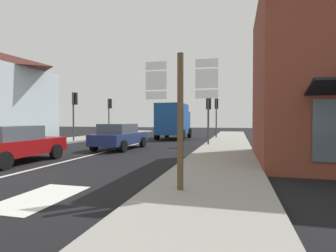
{
  "coord_description": "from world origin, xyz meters",
  "views": [
    {
      "loc": [
        6.78,
        -5.96,
        1.72
      ],
      "look_at": [
        2.2,
        11.85,
        1.27
      ],
      "focal_mm": 28.72,
      "sensor_mm": 36.0,
      "label": 1
    }
  ],
  "objects_px": {
    "sedan_near": "(13,144)",
    "delivery_truck": "(174,120)",
    "traffic_light_near_right": "(209,108)",
    "sedan_far": "(120,136)",
    "traffic_light_far_left": "(110,109)",
    "traffic_light_far_right": "(216,109)",
    "route_sign_post": "(180,111)",
    "traffic_light_near_left": "(74,106)"
  },
  "relations": [
    {
      "from": "traffic_light_near_left",
      "to": "delivery_truck",
      "type": "bearing_deg",
      "value": 38.82
    },
    {
      "from": "sedan_near",
      "to": "route_sign_post",
      "type": "relative_size",
      "value": 1.31
    },
    {
      "from": "sedan_far",
      "to": "traffic_light_far_left",
      "type": "height_order",
      "value": "traffic_light_far_left"
    },
    {
      "from": "traffic_light_near_right",
      "to": "traffic_light_far_left",
      "type": "height_order",
      "value": "traffic_light_far_left"
    },
    {
      "from": "sedan_near",
      "to": "traffic_light_far_right",
      "type": "relative_size",
      "value": 1.18
    },
    {
      "from": "sedan_far",
      "to": "delivery_truck",
      "type": "height_order",
      "value": "delivery_truck"
    },
    {
      "from": "traffic_light_near_right",
      "to": "traffic_light_far_right",
      "type": "relative_size",
      "value": 0.92
    },
    {
      "from": "traffic_light_near_left",
      "to": "sedan_far",
      "type": "bearing_deg",
      "value": -33.36
    },
    {
      "from": "delivery_truck",
      "to": "traffic_light_far_left",
      "type": "bearing_deg",
      "value": 175.13
    },
    {
      "from": "sedan_near",
      "to": "traffic_light_near_left",
      "type": "distance_m",
      "value": 9.87
    },
    {
      "from": "route_sign_post",
      "to": "traffic_light_near_right",
      "type": "height_order",
      "value": "traffic_light_near_right"
    },
    {
      "from": "delivery_truck",
      "to": "traffic_light_near_right",
      "type": "height_order",
      "value": "traffic_light_near_right"
    },
    {
      "from": "traffic_light_near_right",
      "to": "traffic_light_far_left",
      "type": "distance_m",
      "value": 11.82
    },
    {
      "from": "sedan_near",
      "to": "traffic_light_far_right",
      "type": "distance_m",
      "value": 16.89
    },
    {
      "from": "sedan_far",
      "to": "traffic_light_far_right",
      "type": "bearing_deg",
      "value": 63.68
    },
    {
      "from": "route_sign_post",
      "to": "traffic_light_far_right",
      "type": "distance_m",
      "value": 18.13
    },
    {
      "from": "delivery_truck",
      "to": "traffic_light_far_right",
      "type": "height_order",
      "value": "traffic_light_far_right"
    },
    {
      "from": "traffic_light_far_left",
      "to": "traffic_light_near_left",
      "type": "bearing_deg",
      "value": -90.0
    },
    {
      "from": "sedan_near",
      "to": "traffic_light_near_right",
      "type": "relative_size",
      "value": 1.29
    },
    {
      "from": "route_sign_post",
      "to": "traffic_light_near_left",
      "type": "distance_m",
      "value": 15.89
    },
    {
      "from": "traffic_light_near_right",
      "to": "traffic_light_near_left",
      "type": "height_order",
      "value": "traffic_light_near_left"
    },
    {
      "from": "delivery_truck",
      "to": "traffic_light_near_left",
      "type": "relative_size",
      "value": 1.35
    },
    {
      "from": "delivery_truck",
      "to": "traffic_light_near_left",
      "type": "height_order",
      "value": "traffic_light_near_left"
    },
    {
      "from": "delivery_truck",
      "to": "traffic_light_near_right",
      "type": "distance_m",
      "value": 6.77
    },
    {
      "from": "route_sign_post",
      "to": "traffic_light_near_right",
      "type": "xyz_separation_m",
      "value": [
        -0.53,
        11.32,
        0.51
      ]
    },
    {
      "from": "sedan_near",
      "to": "delivery_truck",
      "type": "xyz_separation_m",
      "value": [
        3.12,
        14.26,
        0.89
      ]
    },
    {
      "from": "route_sign_post",
      "to": "delivery_truck",
      "type": "bearing_deg",
      "value": 103.7
    },
    {
      "from": "sedan_near",
      "to": "traffic_light_far_left",
      "type": "relative_size",
      "value": 1.14
    },
    {
      "from": "traffic_light_far_right",
      "to": "sedan_far",
      "type": "bearing_deg",
      "value": -116.32
    },
    {
      "from": "sedan_far",
      "to": "traffic_light_far_right",
      "type": "distance_m",
      "value": 11.01
    },
    {
      "from": "delivery_truck",
      "to": "traffic_light_near_right",
      "type": "relative_size",
      "value": 1.54
    },
    {
      "from": "delivery_truck",
      "to": "traffic_light_far_right",
      "type": "distance_m",
      "value": 3.91
    },
    {
      "from": "sedan_far",
      "to": "traffic_light_near_left",
      "type": "distance_m",
      "value": 6.57
    },
    {
      "from": "sedan_far",
      "to": "sedan_near",
      "type": "bearing_deg",
      "value": -108.85
    },
    {
      "from": "sedan_near",
      "to": "traffic_light_near_right",
      "type": "bearing_deg",
      "value": 51.86
    },
    {
      "from": "traffic_light_near_right",
      "to": "traffic_light_far_left",
      "type": "relative_size",
      "value": 0.89
    },
    {
      "from": "route_sign_post",
      "to": "traffic_light_near_left",
      "type": "relative_size",
      "value": 0.86
    },
    {
      "from": "sedan_near",
      "to": "traffic_light_far_left",
      "type": "distance_m",
      "value": 15.3
    },
    {
      "from": "sedan_far",
      "to": "delivery_truck",
      "type": "relative_size",
      "value": 0.85
    },
    {
      "from": "traffic_light_far_left",
      "to": "traffic_light_far_right",
      "type": "bearing_deg",
      "value": 3.22
    },
    {
      "from": "route_sign_post",
      "to": "traffic_light_far_left",
      "type": "bearing_deg",
      "value": 121.06
    },
    {
      "from": "traffic_light_far_right",
      "to": "traffic_light_near_left",
      "type": "relative_size",
      "value": 0.95
    }
  ]
}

